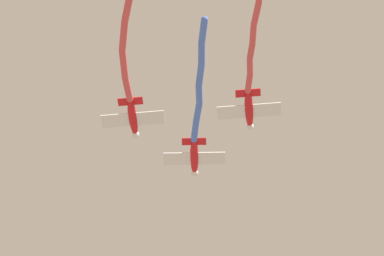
% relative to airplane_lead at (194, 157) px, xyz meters
% --- Properties ---
extents(airplane_lead, '(7.20, 5.51, 1.78)m').
position_rel_airplane_lead_xyz_m(airplane_lead, '(0.00, 0.00, 0.00)').
color(airplane_lead, red).
extents(smoke_trail_lead, '(6.61, 14.72, 1.47)m').
position_rel_airplane_lead_xyz_m(smoke_trail_lead, '(-3.72, 9.38, -0.43)').
color(smoke_trail_lead, '#4C75DB').
extents(airplane_left_wing, '(7.22, 5.49, 1.78)m').
position_rel_airplane_lead_xyz_m(airplane_left_wing, '(4.74, 7.21, 0.00)').
color(airplane_left_wing, red).
extents(airplane_right_wing, '(7.22, 5.49, 1.78)m').
position_rel_airplane_lead_xyz_m(airplane_right_wing, '(-7.68, 3.96, 0.30)').
color(airplane_right_wing, red).
extents(smoke_trail_right_wing, '(9.06, 18.67, 3.54)m').
position_rel_airplane_lead_xyz_m(smoke_trail_right_wing, '(-12.02, 15.65, -0.90)').
color(smoke_trail_right_wing, '#DB4C4C').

